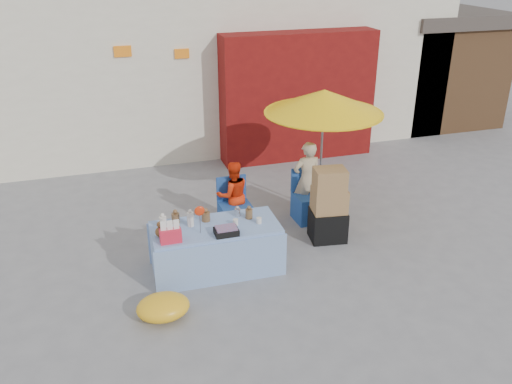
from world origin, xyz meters
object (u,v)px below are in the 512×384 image
object	(u,v)px
market_table	(216,247)
chair_left	(235,215)
vendor_beige	(307,180)
chair_right	(309,205)
box_stack	(329,207)
vendor_orange	(233,195)
umbrella	(324,102)

from	to	relation	value
market_table	chair_left	world-z (taller)	market_table
vendor_beige	chair_right	bearing A→B (deg)	87.74
box_stack	vendor_orange	bearing A→B (deg)	146.76
vendor_orange	vendor_beige	xyz separation A→B (m)	(1.25, 0.00, 0.10)
chair_left	market_table	bearing A→B (deg)	-120.81
chair_left	box_stack	world-z (taller)	box_stack
box_stack	chair_left	bearing A→B (deg)	151.21
chair_right	box_stack	distance (m)	0.76
vendor_orange	chair_right	bearing A→B (deg)	171.85
chair_right	umbrella	world-z (taller)	umbrella
market_table	vendor_orange	distance (m)	1.30
box_stack	vendor_beige	bearing A→B (deg)	91.50
market_table	chair_right	distance (m)	2.08
vendor_orange	chair_left	bearing A→B (deg)	87.74
vendor_orange	box_stack	distance (m)	1.52
chair_right	vendor_beige	bearing A→B (deg)	87.74
chair_left	chair_right	distance (m)	1.25
chair_left	box_stack	xyz separation A→B (m)	(1.27, -0.70, 0.29)
market_table	chair_right	size ratio (longest dim) A/B	2.11
chair_right	box_stack	world-z (taller)	box_stack
umbrella	box_stack	bearing A→B (deg)	-105.79
market_table	chair_right	bearing A→B (deg)	30.53
chair_left	vendor_beige	size ratio (longest dim) A/B	0.65
chair_left	box_stack	bearing A→B (deg)	-30.82
vendor_orange	market_table	bearing A→B (deg)	62.04
market_table	vendor_beige	distance (m)	2.17
vendor_orange	umbrella	size ratio (longest dim) A/B	0.53
market_table	umbrella	world-z (taller)	umbrella
chair_right	vendor_beige	size ratio (longest dim) A/B	0.65
umbrella	box_stack	size ratio (longest dim) A/B	1.78
chair_right	umbrella	xyz separation A→B (m)	(0.30, 0.28, 1.64)
market_table	box_stack	bearing A→B (deg)	11.08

